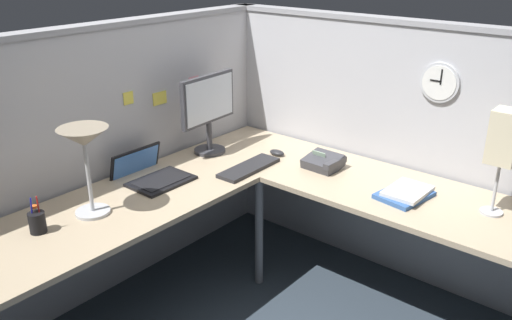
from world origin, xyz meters
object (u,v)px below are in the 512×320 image
(desk_lamp_dome, at_px, (84,144))
(pen_cup, at_px, (37,222))
(monitor, at_px, (209,108))
(book_stack, at_px, (406,193))
(office_phone, at_px, (324,163))
(computer_mouse, at_px, (277,153))
(wall_clock, at_px, (440,82))
(laptop, at_px, (150,174))
(desk_lamp_paper, at_px, (504,140))
(keyboard, at_px, (249,168))

(desk_lamp_dome, bearing_deg, pen_cup, 173.06)
(monitor, bearing_deg, book_stack, -81.50)
(book_stack, bearing_deg, monitor, 98.50)
(desk_lamp_dome, distance_m, office_phone, 1.38)
(monitor, distance_m, book_stack, 1.29)
(computer_mouse, relative_size, desk_lamp_dome, 0.23)
(desk_lamp_dome, bearing_deg, computer_mouse, -10.39)
(book_stack, xyz_separation_m, wall_clock, (0.39, 0.04, 0.52))
(laptop, height_order, wall_clock, wall_clock)
(office_phone, distance_m, wall_clock, 0.78)
(computer_mouse, relative_size, office_phone, 0.49)
(office_phone, bearing_deg, desk_lamp_paper, -86.83)
(desk_lamp_paper, bearing_deg, book_stack, 104.38)
(monitor, distance_m, pen_cup, 1.27)
(monitor, relative_size, desk_lamp_paper, 0.94)
(pen_cup, height_order, book_stack, pen_cup)
(computer_mouse, distance_m, office_phone, 0.35)
(laptop, xyz_separation_m, wall_clock, (1.09, -1.19, 0.51))
(laptop, xyz_separation_m, pen_cup, (-0.73, -0.08, 0.03))
(keyboard, xyz_separation_m, desk_lamp_dome, (-0.92, 0.23, 0.35))
(laptop, distance_m, pen_cup, 0.73)
(laptop, distance_m, wall_clock, 1.69)
(computer_mouse, xyz_separation_m, wall_clock, (0.34, -0.85, 0.52))
(computer_mouse, bearing_deg, book_stack, -92.75)
(keyboard, bearing_deg, book_stack, -75.59)
(monitor, height_order, wall_clock, wall_clock)
(pen_cup, bearing_deg, keyboard, -12.68)
(monitor, xyz_separation_m, wall_clock, (0.57, -1.21, 0.24))
(desk_lamp_dome, distance_m, pen_cup, 0.41)
(keyboard, relative_size, wall_clock, 1.95)
(monitor, bearing_deg, keyboard, -98.77)
(office_phone, bearing_deg, monitor, 108.62)
(computer_mouse, distance_m, desk_lamp_paper, 1.35)
(laptop, relative_size, desk_lamp_paper, 0.72)
(keyboard, bearing_deg, wall_clock, -54.23)
(laptop, relative_size, desk_lamp_dome, 0.86)
(office_phone, bearing_deg, desk_lamp_dome, 155.01)
(computer_mouse, bearing_deg, desk_lamp_paper, -87.27)
(laptop, bearing_deg, wall_clock, -47.49)
(monitor, distance_m, laptop, 0.58)
(monitor, height_order, desk_lamp_dome, monitor)
(laptop, relative_size, office_phone, 1.80)
(office_phone, bearing_deg, computer_mouse, 91.50)
(office_phone, relative_size, desk_lamp_paper, 0.40)
(desk_lamp_dome, relative_size, book_stack, 1.44)
(computer_mouse, bearing_deg, keyboard, -177.35)
(computer_mouse, xyz_separation_m, desk_lamp_paper, (0.06, -1.29, 0.37))
(desk_lamp_dome, relative_size, wall_clock, 2.02)
(computer_mouse, relative_size, pen_cup, 0.58)
(pen_cup, bearing_deg, desk_lamp_dome, -6.94)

